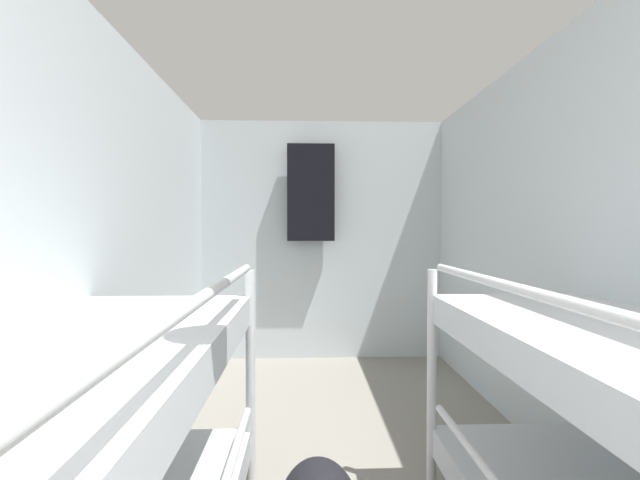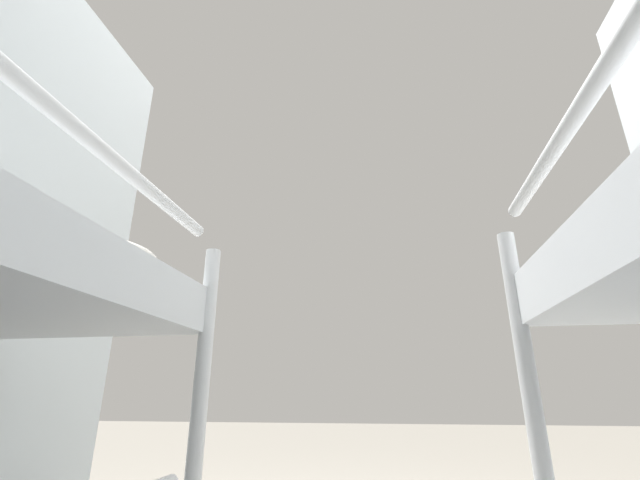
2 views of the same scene
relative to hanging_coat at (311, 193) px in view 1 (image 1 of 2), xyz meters
The scene contains 4 objects.
wall_left 2.43m from the hanging_coat, 116.83° to the right, with size 0.06×4.63×2.29m.
wall_right 2.54m from the hanging_coat, 58.62° to the right, with size 0.06×4.63×2.29m.
wall_back 0.48m from the hanging_coat, 53.47° to the left, with size 2.44×0.06×2.29m.
hanging_coat is the anchor object (origin of this frame).
Camera 1 is at (-0.18, 0.38, 1.25)m, focal length 24.00 mm.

